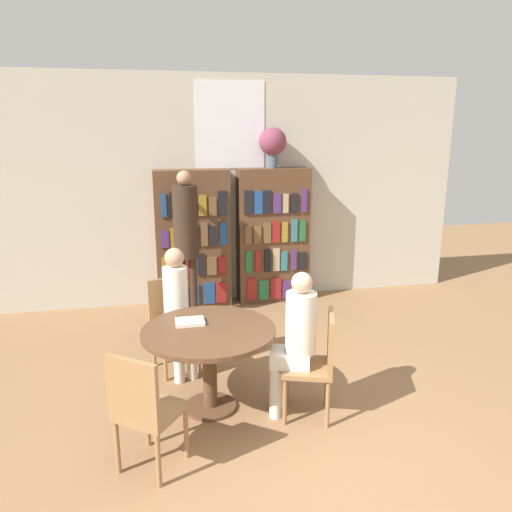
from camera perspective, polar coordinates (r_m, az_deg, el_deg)
ground_plane at (r=3.73m, az=8.11°, el=-24.34°), size 16.00×16.00×0.00m
wall_back at (r=6.73m, az=-2.91°, el=7.49°), size 6.40×0.07×3.00m
bookshelf_left at (r=6.58m, az=-7.21°, el=1.87°), size 0.96×0.34×1.81m
bookshelf_right at (r=6.75m, az=1.95°, el=2.31°), size 0.96×0.34×1.81m
flower_vase at (r=6.61m, az=1.92°, el=12.81°), size 0.36×0.36×0.52m
reading_table at (r=4.20m, az=-5.39°, el=-9.97°), size 1.11×1.11×0.73m
chair_near_camera at (r=3.59m, az=-12.75°, el=-16.49°), size 0.56×0.56×0.90m
chair_left_side at (r=5.00m, az=-9.57°, el=-7.13°), size 0.50×0.50×0.90m
chair_far_side at (r=4.16m, az=6.99°, el=-11.68°), size 0.51×0.51×0.90m
seated_reader_left at (r=4.77m, az=-8.91°, el=-5.64°), size 0.32×0.38×1.25m
seated_reader_right at (r=4.08m, az=4.46°, el=-9.17°), size 0.39×0.34×1.24m
librarian_standing at (r=6.04m, az=-8.01°, el=2.92°), size 0.30×0.57×1.84m
open_book_on_table at (r=4.27m, az=-7.57°, el=-7.46°), size 0.24×0.18×0.03m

